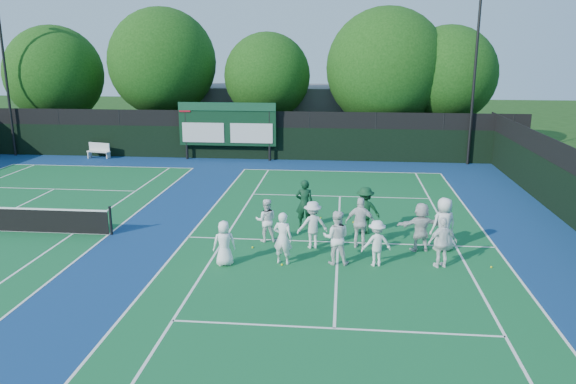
# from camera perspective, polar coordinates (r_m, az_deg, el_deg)

# --- Properties ---
(ground) EXTENTS (120.00, 120.00, 0.00)m
(ground) POSITION_cam_1_polar(r_m,az_deg,el_deg) (19.28, 5.05, -6.12)
(ground) COLOR #173A0F
(ground) RESTS_ON ground
(court_apron) EXTENTS (34.00, 32.00, 0.01)m
(court_apron) POSITION_cam_1_polar(r_m,az_deg,el_deg) (21.13, -11.45, -4.48)
(court_apron) COLOR navy
(court_apron) RESTS_ON ground
(near_court) EXTENTS (11.05, 23.85, 0.01)m
(near_court) POSITION_cam_1_polar(r_m,az_deg,el_deg) (20.22, 5.10, -5.10)
(near_court) COLOR #125C2D
(near_court) RESTS_ON ground
(back_fence) EXTENTS (34.00, 0.08, 3.00)m
(back_fence) POSITION_cam_1_polar(r_m,az_deg,el_deg) (35.02, -4.40, 5.55)
(back_fence) COLOR black
(back_fence) RESTS_ON ground
(scoreboard) EXTENTS (6.00, 0.21, 3.55)m
(scoreboard) POSITION_cam_1_polar(r_m,az_deg,el_deg) (34.69, -6.21, 6.81)
(scoreboard) COLOR black
(scoreboard) RESTS_ON ground
(clubhouse) EXTENTS (18.00, 6.00, 4.00)m
(clubhouse) POSITION_cam_1_polar(r_m,az_deg,el_deg) (42.38, 2.87, 8.00)
(clubhouse) COLOR slate
(clubhouse) RESTS_ON ground
(light_pole_left) EXTENTS (1.20, 0.30, 10.12)m
(light_pole_left) POSITION_cam_1_polar(r_m,az_deg,el_deg) (39.82, -26.94, 12.28)
(light_pole_left) COLOR black
(light_pole_left) RESTS_ON ground
(light_pole_right) EXTENTS (1.20, 0.30, 10.12)m
(light_pole_right) POSITION_cam_1_polar(r_m,az_deg,el_deg) (34.56, 18.57, 12.98)
(light_pole_right) COLOR black
(light_pole_right) RESTS_ON ground
(bench) EXTENTS (1.58, 0.76, 0.96)m
(bench) POSITION_cam_1_polar(r_m,az_deg,el_deg) (37.30, -18.65, 4.07)
(bench) COLOR silver
(bench) RESTS_ON ground
(tree_a) EXTENTS (6.62, 6.62, 8.28)m
(tree_a) POSITION_cam_1_polar(r_m,az_deg,el_deg) (42.57, -22.38, 10.76)
(tree_a) COLOR black
(tree_a) RESTS_ON ground
(tree_b) EXTENTS (7.19, 7.19, 9.40)m
(tree_b) POSITION_cam_1_polar(r_m,az_deg,el_deg) (39.56, -12.39, 12.48)
(tree_b) COLOR black
(tree_b) RESTS_ON ground
(tree_c) EXTENTS (5.68, 5.68, 7.79)m
(tree_c) POSITION_cam_1_polar(r_m,az_deg,el_deg) (38.02, -1.87, 11.49)
(tree_c) COLOR black
(tree_c) RESTS_ON ground
(tree_d) EXTENTS (7.76, 7.76, 9.35)m
(tree_d) POSITION_cam_1_polar(r_m,az_deg,el_deg) (37.77, 10.17, 11.98)
(tree_d) COLOR black
(tree_d) RESTS_ON ground
(tree_e) EXTENTS (6.21, 6.21, 8.20)m
(tree_e) POSITION_cam_1_polar(r_m,az_deg,el_deg) (38.27, 16.14, 11.17)
(tree_e) COLOR black
(tree_e) RESTS_ON ground
(tennis_ball_0) EXTENTS (0.07, 0.07, 0.07)m
(tennis_ball_0) POSITION_cam_1_polar(r_m,az_deg,el_deg) (18.06, -0.62, -7.40)
(tennis_ball_0) COLOR yellow
(tennis_ball_0) RESTS_ON ground
(tennis_ball_1) EXTENTS (0.07, 0.07, 0.07)m
(tennis_ball_1) POSITION_cam_1_polar(r_m,az_deg,el_deg) (22.45, 6.65, -3.07)
(tennis_ball_1) COLOR yellow
(tennis_ball_1) RESTS_ON ground
(tennis_ball_2) EXTENTS (0.07, 0.07, 0.07)m
(tennis_ball_2) POSITION_cam_1_polar(r_m,az_deg,el_deg) (19.00, 19.96, -7.19)
(tennis_ball_2) COLOR yellow
(tennis_ball_2) RESTS_ON ground
(tennis_ball_3) EXTENTS (0.07, 0.07, 0.07)m
(tennis_ball_3) POSITION_cam_1_polar(r_m,az_deg,el_deg) (19.60, -3.62, -5.64)
(tennis_ball_3) COLOR yellow
(tennis_ball_3) RESTS_ON ground
(tennis_ball_4) EXTENTS (0.07, 0.07, 0.07)m
(tennis_ball_4) POSITION_cam_1_polar(r_m,az_deg,el_deg) (22.88, 3.33, -2.66)
(tennis_ball_4) COLOR yellow
(tennis_ball_4) RESTS_ON ground
(tennis_ball_5) EXTENTS (0.07, 0.07, 0.07)m
(tennis_ball_5) POSITION_cam_1_polar(r_m,az_deg,el_deg) (21.64, 16.15, -4.23)
(tennis_ball_5) COLOR yellow
(tennis_ball_5) RESTS_ON ground
(player_front_0) EXTENTS (0.83, 0.66, 1.48)m
(player_front_0) POSITION_cam_1_polar(r_m,az_deg,el_deg) (17.98, -6.49, -5.20)
(player_front_0) COLOR white
(player_front_0) RESTS_ON ground
(player_front_1) EXTENTS (0.70, 0.54, 1.72)m
(player_front_1) POSITION_cam_1_polar(r_m,az_deg,el_deg) (17.95, -0.53, -4.72)
(player_front_1) COLOR white
(player_front_1) RESTS_ON ground
(player_front_2) EXTENTS (0.89, 0.71, 1.77)m
(player_front_2) POSITION_cam_1_polar(r_m,az_deg,el_deg) (18.00, 4.92, -4.63)
(player_front_2) COLOR white
(player_front_2) RESTS_ON ground
(player_front_3) EXTENTS (1.09, 0.80, 1.51)m
(player_front_3) POSITION_cam_1_polar(r_m,az_deg,el_deg) (18.04, 8.98, -5.17)
(player_front_3) COLOR white
(player_front_3) RESTS_ON ground
(player_front_4) EXTENTS (1.04, 0.67, 1.65)m
(player_front_4) POSITION_cam_1_polar(r_m,az_deg,el_deg) (18.32, 15.41, -4.98)
(player_front_4) COLOR white
(player_front_4) RESTS_ON ground
(player_back_0) EXTENTS (0.83, 0.68, 1.58)m
(player_back_0) POSITION_cam_1_polar(r_m,az_deg,el_deg) (20.03, -2.23, -2.89)
(player_back_0) COLOR white
(player_back_0) RESTS_ON ground
(player_back_1) EXTENTS (1.22, 0.93, 1.67)m
(player_back_1) POSITION_cam_1_polar(r_m,az_deg,el_deg) (19.37, 2.51, -3.36)
(player_back_1) COLOR silver
(player_back_1) RESTS_ON ground
(player_back_2) EXTENTS (1.11, 0.59, 1.80)m
(player_back_2) POSITION_cam_1_polar(r_m,az_deg,el_deg) (19.53, 7.40, -3.12)
(player_back_2) COLOR white
(player_back_2) RESTS_ON ground
(player_back_3) EXTENTS (1.66, 0.87, 1.71)m
(player_back_3) POSITION_cam_1_polar(r_m,az_deg,el_deg) (19.61, 13.34, -3.47)
(player_back_3) COLOR silver
(player_back_3) RESTS_ON ground
(player_back_4) EXTENTS (1.08, 0.92, 1.87)m
(player_back_4) POSITION_cam_1_polar(r_m,az_deg,el_deg) (19.79, 15.54, -3.20)
(player_back_4) COLOR white
(player_back_4) RESTS_ON ground
(coach_left) EXTENTS (0.69, 0.45, 1.88)m
(coach_left) POSITION_cam_1_polar(r_m,az_deg,el_deg) (21.60, 1.68, -1.17)
(coach_left) COLOR #0D321D
(coach_left) RESTS_ON ground
(coach_right) EXTENTS (1.26, 0.87, 1.79)m
(coach_right) POSITION_cam_1_polar(r_m,az_deg,el_deg) (21.02, 7.81, -1.87)
(coach_right) COLOR #103C1F
(coach_right) RESTS_ON ground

